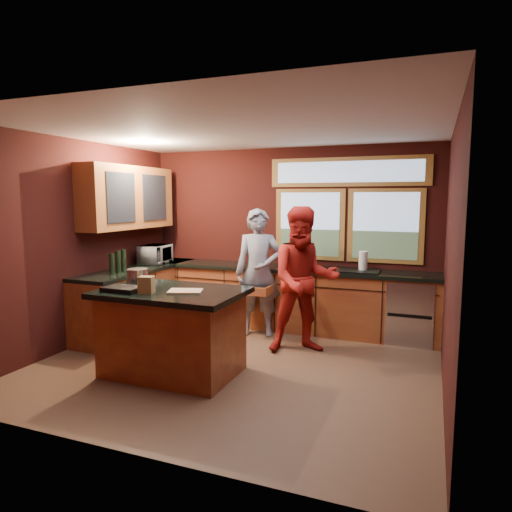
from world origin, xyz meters
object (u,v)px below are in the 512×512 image
Objects in this scene: island at (173,331)px; cutting_board at (185,291)px; person_grey at (258,272)px; person_red at (304,280)px; stock_pot at (138,276)px.

cutting_board is (0.20, -0.05, 0.48)m from island.
person_red reaches higher than person_grey.
person_red is at bearing 53.60° from cutting_board.
person_grey is 7.50× the size of stock_pot.
person_red is 7.68× the size of stock_pot.
island is 4.43× the size of cutting_board.
person_red is 2.03m from stock_pot.
island is 0.52m from cutting_board.
cutting_board is at bearing -152.38° from person_red.
island is at bearing 165.96° from cutting_board.
island is at bearing -120.01° from person_grey.
island is 1.80m from person_grey.
cutting_board is 1.46× the size of stock_pot.
person_grey is at bearing 59.80° from stock_pot.
island is 0.86× the size of person_grey.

